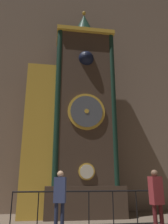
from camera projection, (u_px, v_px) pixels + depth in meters
name	position (u px, v px, depth m)	size (l,w,h in m)	color
cathedral_back_wall	(85.00, 69.00, 12.37)	(24.00, 0.32, 14.95)	#7A6656
clock_tower	(75.00, 118.00, 10.04)	(4.27, 1.81, 10.18)	#423328
railing_fence	(89.00, 206.00, 7.24)	(5.02, 0.05, 1.12)	black
visitor_near	(60.00, 195.00, 6.44)	(0.38, 0.30, 1.74)	#1B213A
visitor_far	(156.00, 196.00, 5.95)	(0.38, 0.29, 1.75)	#461518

